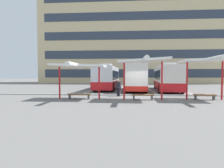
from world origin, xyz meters
The scene contains 17 objects.
ground_plane centered at (0.00, 0.00, 0.00)m, with size 160.00×160.00×0.00m, color slate.
terminal_building centered at (0.03, 30.93, 10.64)m, with size 43.86×10.46×24.01m.
coach_bus_0 centered at (-3.90, 7.99, 1.57)m, with size 2.73×10.68×3.45m.
coach_bus_1 centered at (-0.03, 6.55, 1.76)m, with size 2.93×10.29×3.71m.
coach_bus_2 centered at (3.94, 6.65, 1.57)m, with size 3.46×11.69×3.45m.
lane_stripe_0 centered at (-5.79, 6.84, 0.00)m, with size 0.16×14.00×0.01m, color white.
lane_stripe_1 centered at (-1.93, 6.84, 0.00)m, with size 0.16×14.00×0.01m, color white.
lane_stripe_2 centered at (1.93, 6.84, 0.00)m, with size 0.16×14.00×0.01m, color white.
lane_stripe_3 centered at (5.79, 6.84, 0.00)m, with size 0.16×14.00×0.01m, color white.
waiting_shelter_0 centered at (-5.15, -3.21, 2.74)m, with size 4.38×4.66×2.95m.
bench_0 centered at (-5.15, -3.02, 0.34)m, with size 1.91×0.42×0.45m.
waiting_shelter_1 centered at (0.15, -3.42, 3.09)m, with size 4.03×4.62×3.38m.
bench_1 centered at (0.15, -3.11, 0.34)m, with size 1.79×0.53×0.45m.
waiting_shelter_2 centered at (5.15, -2.95, 3.13)m, with size 3.78×4.97×3.38m.
bench_2 centered at (5.15, -2.76, 0.34)m, with size 1.73×0.53×0.45m.
platform_kerb centered at (0.00, 0.03, 0.06)m, with size 44.00×0.24×0.12m, color #ADADA8.
waiting_passenger_0 centered at (-1.95, -0.64, 0.91)m, with size 0.51×0.41×1.59m.
Camera 1 is at (-1.10, -19.51, 2.05)m, focal length 32.17 mm.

